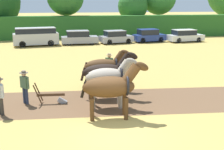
{
  "coord_description": "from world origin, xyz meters",
  "views": [
    {
      "loc": [
        -1.77,
        -9.5,
        4.86
      ],
      "look_at": [
        0.64,
        4.6,
        1.1
      ],
      "focal_mm": 45.0,
      "sensor_mm": 36.0,
      "label": 1
    }
  ],
  "objects_px": {
    "tree_center_right": "(133,6)",
    "parked_van": "(36,36)",
    "farmer_at_plow": "(25,85)",
    "parked_car_center_right": "(185,36)",
    "draft_horse_trail_left": "(107,72)",
    "plow": "(54,97)",
    "farmer_onlooker_left": "(0,93)",
    "draft_horse_trail_right": "(105,67)",
    "parked_car_left": "(79,38)",
    "farmer_beside_team": "(109,64)",
    "parked_car_center_left": "(116,37)",
    "parked_car_center": "(149,36)",
    "draft_horse_lead_left": "(112,87)",
    "draft_horse_lead_right": "(109,78)"
  },
  "relations": [
    {
      "from": "draft_horse_lead_left",
      "to": "parked_car_left",
      "type": "bearing_deg",
      "value": 94.85
    },
    {
      "from": "draft_horse_trail_right",
      "to": "farmer_at_plow",
      "type": "relative_size",
      "value": 1.66
    },
    {
      "from": "plow",
      "to": "farmer_beside_team",
      "type": "relative_size",
      "value": 0.94
    },
    {
      "from": "farmer_beside_team",
      "to": "draft_horse_trail_right",
      "type": "bearing_deg",
      "value": -143.69
    },
    {
      "from": "parked_car_center",
      "to": "tree_center_right",
      "type": "bearing_deg",
      "value": 82.56
    },
    {
      "from": "tree_center_right",
      "to": "farmer_at_plow",
      "type": "bearing_deg",
      "value": -113.46
    },
    {
      "from": "draft_horse_trail_left",
      "to": "parked_van",
      "type": "relative_size",
      "value": 0.59
    },
    {
      "from": "farmer_at_plow",
      "to": "parked_car_center_right",
      "type": "relative_size",
      "value": 0.36
    },
    {
      "from": "plow",
      "to": "parked_car_center_right",
      "type": "xyz_separation_m",
      "value": [
        15.42,
        19.55,
        0.41
      ]
    },
    {
      "from": "draft_horse_trail_left",
      "to": "farmer_beside_team",
      "type": "distance_m",
      "value": 3.46
    },
    {
      "from": "farmer_onlooker_left",
      "to": "draft_horse_lead_left",
      "type": "bearing_deg",
      "value": -48.58
    },
    {
      "from": "parked_car_center_right",
      "to": "draft_horse_lead_left",
      "type": "bearing_deg",
      "value": -127.9
    },
    {
      "from": "plow",
      "to": "parked_car_center",
      "type": "distance_m",
      "value": 22.91
    },
    {
      "from": "draft_horse_lead_right",
      "to": "parked_car_center_right",
      "type": "height_order",
      "value": "draft_horse_lead_right"
    },
    {
      "from": "draft_horse_lead_left",
      "to": "plow",
      "type": "distance_m",
      "value": 3.51
    },
    {
      "from": "draft_horse_trail_right",
      "to": "parked_car_center_right",
      "type": "xyz_separation_m",
      "value": [
        12.61,
        17.76,
        -0.62
      ]
    },
    {
      "from": "draft_horse_lead_right",
      "to": "parked_car_left",
      "type": "xyz_separation_m",
      "value": [
        -0.26,
        20.49,
        -0.66
      ]
    },
    {
      "from": "parked_van",
      "to": "farmer_beside_team",
      "type": "bearing_deg",
      "value": -77.71
    },
    {
      "from": "farmer_onlooker_left",
      "to": "draft_horse_trail_left",
      "type": "bearing_deg",
      "value": -18.13
    },
    {
      "from": "parked_car_center",
      "to": "parked_car_center_right",
      "type": "bearing_deg",
      "value": -15.55
    },
    {
      "from": "plow",
      "to": "parked_car_center_right",
      "type": "distance_m",
      "value": 24.91
    },
    {
      "from": "tree_center_right",
      "to": "draft_horse_trail_right",
      "type": "distance_m",
      "value": 27.8
    },
    {
      "from": "farmer_at_plow",
      "to": "farmer_beside_team",
      "type": "distance_m",
      "value": 5.96
    },
    {
      "from": "draft_horse_lead_left",
      "to": "parked_car_center_left",
      "type": "height_order",
      "value": "draft_horse_lead_left"
    },
    {
      "from": "draft_horse_lead_left",
      "to": "parked_car_center",
      "type": "relative_size",
      "value": 0.72
    },
    {
      "from": "tree_center_right",
      "to": "parked_van",
      "type": "distance_m",
      "value": 16.36
    },
    {
      "from": "draft_horse_trail_right",
      "to": "parked_car_center_left",
      "type": "bearing_deg",
      "value": 82.07
    },
    {
      "from": "draft_horse_lead_left",
      "to": "farmer_beside_team",
      "type": "height_order",
      "value": "draft_horse_lead_left"
    },
    {
      "from": "farmer_beside_team",
      "to": "tree_center_right",
      "type": "bearing_deg",
      "value": 34.92
    },
    {
      "from": "draft_horse_lead_left",
      "to": "plow",
      "type": "xyz_separation_m",
      "value": [
        -2.51,
        2.19,
        -1.08
      ]
    },
    {
      "from": "draft_horse_trail_left",
      "to": "plow",
      "type": "xyz_separation_m",
      "value": [
        -2.72,
        -0.46,
        -1.05
      ]
    },
    {
      "from": "draft_horse_trail_left",
      "to": "farmer_beside_team",
      "type": "relative_size",
      "value": 1.76
    },
    {
      "from": "draft_horse_lead_left",
      "to": "farmer_beside_team",
      "type": "xyz_separation_m",
      "value": [
        0.87,
        6.03,
        -0.4
      ]
    },
    {
      "from": "parked_car_left",
      "to": "farmer_beside_team",
      "type": "bearing_deg",
      "value": -89.43
    },
    {
      "from": "farmer_at_plow",
      "to": "parked_van",
      "type": "distance_m",
      "value": 19.13
    },
    {
      "from": "plow",
      "to": "parked_car_left",
      "type": "relative_size",
      "value": 0.37
    },
    {
      "from": "farmer_onlooker_left",
      "to": "parked_van",
      "type": "relative_size",
      "value": 0.33
    },
    {
      "from": "farmer_beside_team",
      "to": "parked_van",
      "type": "distance_m",
      "value": 16.55
    },
    {
      "from": "tree_center_right",
      "to": "parked_car_center_left",
      "type": "relative_size",
      "value": 1.55
    },
    {
      "from": "draft_horse_trail_right",
      "to": "parked_car_left",
      "type": "bearing_deg",
      "value": 95.9
    },
    {
      "from": "draft_horse_trail_right",
      "to": "parked_car_center",
      "type": "distance_m",
      "value": 20.07
    },
    {
      "from": "farmer_onlooker_left",
      "to": "parked_car_center_right",
      "type": "bearing_deg",
      "value": 14.42
    },
    {
      "from": "draft_horse_trail_left",
      "to": "draft_horse_trail_right",
      "type": "height_order",
      "value": "draft_horse_trail_left"
    },
    {
      "from": "draft_horse_trail_right",
      "to": "parked_car_left",
      "type": "height_order",
      "value": "draft_horse_trail_right"
    },
    {
      "from": "tree_center_right",
      "to": "parked_car_left",
      "type": "relative_size",
      "value": 1.49
    },
    {
      "from": "tree_center_right",
      "to": "parked_car_center_left",
      "type": "height_order",
      "value": "tree_center_right"
    },
    {
      "from": "draft_horse_trail_right",
      "to": "parked_car_center_right",
      "type": "relative_size",
      "value": 0.6
    },
    {
      "from": "parked_van",
      "to": "tree_center_right",
      "type": "bearing_deg",
      "value": 25.36
    },
    {
      "from": "parked_van",
      "to": "farmer_at_plow",
      "type": "bearing_deg",
      "value": -95.06
    },
    {
      "from": "farmer_beside_team",
      "to": "parked_van",
      "type": "xyz_separation_m",
      "value": [
        -5.88,
        15.47,
        0.05
      ]
    }
  ]
}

